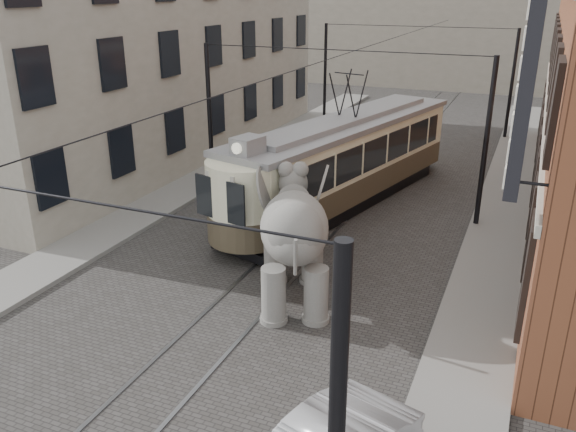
% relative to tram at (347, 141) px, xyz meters
% --- Properties ---
extents(ground, '(120.00, 120.00, 0.00)m').
position_rel_tram_xyz_m(ground, '(-0.11, -6.45, -2.56)').
color(ground, '#3B3937').
extents(tram_rails, '(1.54, 80.00, 0.02)m').
position_rel_tram_xyz_m(tram_rails, '(-0.11, -6.45, -2.55)').
color(tram_rails, slate).
rests_on(tram_rails, ground).
extents(sidewalk_right, '(2.00, 60.00, 0.15)m').
position_rel_tram_xyz_m(sidewalk_right, '(5.89, -6.45, -2.49)').
color(sidewalk_right, slate).
rests_on(sidewalk_right, ground).
extents(sidewalk_left, '(2.00, 60.00, 0.15)m').
position_rel_tram_xyz_m(sidewalk_left, '(-6.61, -6.45, -2.49)').
color(sidewalk_left, slate).
rests_on(sidewalk_left, ground).
extents(stucco_building, '(7.00, 24.00, 10.00)m').
position_rel_tram_xyz_m(stucco_building, '(-11.11, 3.55, 2.44)').
color(stucco_building, gray).
rests_on(stucco_building, ground).
extents(catenary, '(11.00, 30.20, 6.00)m').
position_rel_tram_xyz_m(catenary, '(-0.31, -1.45, 0.44)').
color(catenary, black).
rests_on(catenary, ground).
extents(tram, '(5.72, 13.18, 5.13)m').
position_rel_tram_xyz_m(tram, '(0.00, 0.00, 0.00)').
color(tram, '#EDE8BF').
rests_on(tram, ground).
extents(elephant, '(4.98, 6.27, 3.38)m').
position_rel_tram_xyz_m(elephant, '(1.09, -7.88, -0.88)').
color(elephant, '#64625D').
rests_on(elephant, ground).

